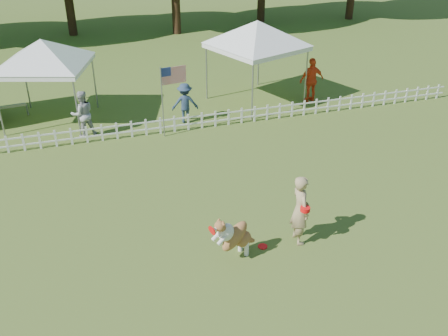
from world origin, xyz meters
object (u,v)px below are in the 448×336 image
at_px(spectator_b, 185,103).
at_px(dog, 235,236).
at_px(spectator_c, 312,80).
at_px(flag_pole, 162,103).
at_px(canopy_tent_left, 48,82).
at_px(handler, 300,210).
at_px(frisbee_on_turf, 263,246).
at_px(canopy_tent_right, 256,63).
at_px(spectator_a, 83,114).

bearing_deg(spectator_b, dog, 93.71).
bearing_deg(dog, spectator_c, 32.25).
xyz_separation_m(flag_pole, spectator_c, (6.32, 1.57, -0.35)).
distance_m(canopy_tent_left, spectator_c, 10.01).
height_order(handler, spectator_c, same).
height_order(flag_pole, spectator_c, flag_pole).
height_order(handler, frisbee_on_turf, handler).
bearing_deg(canopy_tent_left, canopy_tent_right, 15.57).
xyz_separation_m(dog, canopy_tent_right, (3.97, 9.27, 0.96)).
relative_size(canopy_tent_right, spectator_c, 1.77).
xyz_separation_m(flag_pole, spectator_a, (-2.60, 0.88, -0.42)).
bearing_deg(flag_pole, dog, -97.79).
height_order(handler, canopy_tent_right, canopy_tent_right).
xyz_separation_m(flag_pole, spectator_b, (0.99, 0.99, -0.49)).
bearing_deg(spectator_b, flag_pole, 54.06).
bearing_deg(spectator_c, frisbee_on_turf, 53.27).
distance_m(dog, spectator_c, 10.50).
distance_m(canopy_tent_left, flag_pole, 4.44).
xyz_separation_m(spectator_a, spectator_c, (8.92, 0.69, 0.07)).
relative_size(canopy_tent_left, spectator_a, 1.83).
height_order(handler, spectator_b, handler).
bearing_deg(frisbee_on_turf, spectator_b, 89.90).
relative_size(canopy_tent_left, flag_pole, 1.20).
relative_size(frisbee_on_turf, flag_pole, 0.09).
bearing_deg(flag_pole, spectator_c, 4.26).
height_order(canopy_tent_left, spectator_b, canopy_tent_left).
bearing_deg(flag_pole, canopy_tent_left, 135.24).
relative_size(flag_pole, spectator_c, 1.40).
height_order(handler, spectator_a, handler).
bearing_deg(spectator_a, canopy_tent_left, -68.63).
bearing_deg(handler, canopy_tent_right, -12.70).
bearing_deg(flag_pole, canopy_tent_right, 18.79).
bearing_deg(canopy_tent_left, dog, -50.48).
bearing_deg(canopy_tent_right, spectator_a, 170.85).
xyz_separation_m(dog, spectator_c, (6.09, 8.56, 0.28)).
relative_size(dog, spectator_b, 0.82).
bearing_deg(frisbee_on_turf, canopy_tent_right, 70.49).
bearing_deg(spectator_a, spectator_b, 171.72).
height_order(dog, spectator_a, spectator_a).
distance_m(flag_pole, spectator_a, 2.78).
bearing_deg(spectator_a, canopy_tent_right, -178.43).
height_order(flag_pole, spectator_b, flag_pole).
bearing_deg(frisbee_on_turf, handler, -0.89).
bearing_deg(spectator_c, spectator_a, 0.18).
relative_size(dog, frisbee_on_turf, 5.30).
distance_m(canopy_tent_right, spectator_b, 3.56).
xyz_separation_m(frisbee_on_turf, canopy_tent_right, (3.23, 9.10, 1.56)).
xyz_separation_m(handler, canopy_tent_left, (-5.51, 9.38, 0.60)).
height_order(frisbee_on_turf, canopy_tent_right, canopy_tent_right).
xyz_separation_m(frisbee_on_turf, spectator_c, (5.34, 8.39, 0.87)).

